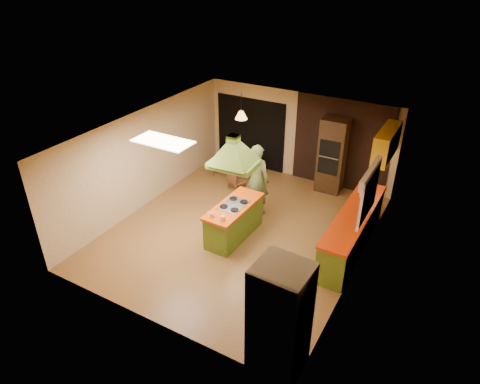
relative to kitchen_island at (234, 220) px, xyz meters
The scene contains 21 objects.
ground 0.50m from the kitchen_island, 84.37° to the left, with size 6.50×6.50×0.00m, color #996532.
room_walls 0.87m from the kitchen_island, 84.37° to the left, with size 5.50×6.50×6.50m.
ceiling_plane 2.09m from the kitchen_island, 84.37° to the left, with size 6.50×6.50×0.00m, color silver.
brick_panel 3.81m from the kitchen_island, 69.95° to the left, with size 2.64×0.03×2.50m, color #381E14.
nook_opening 3.85m from the kitchen_island, 112.84° to the left, with size 2.20×0.03×2.10m, color black.
right_counter 2.62m from the kitchen_island, 19.32° to the left, with size 0.62×3.05×0.92m.
upper_cabinets 3.89m from the kitchen_island, 43.55° to the left, with size 0.34×1.40×0.70m, color yellow.
window_right 3.11m from the kitchen_island, 13.79° to the left, with size 0.12×1.35×1.06m.
fluor_panel 2.50m from the kitchen_island, 139.04° to the right, with size 1.20×0.60×0.03m, color white.
kitchen_island is the anchor object (origin of this frame).
range_hood 1.83m from the kitchen_island, 60.64° to the left, with size 1.04×0.78×0.79m.
man 1.28m from the kitchen_island, 92.43° to the left, with size 0.67×0.44×1.84m, color #545D31.
refrigerator 3.59m from the kitchen_island, 48.39° to the right, with size 0.79×0.75×1.93m, color white.
wall_oven 3.47m from the kitchen_island, 70.28° to the left, with size 0.70×0.62×2.06m.
dining_table 2.93m from the kitchen_island, 116.31° to the left, with size 0.91×0.91×0.69m.
chair_left 3.22m from the kitchen_island, 128.34° to the left, with size 0.42×0.42×0.77m, color brown, non-canonical shape.
chair_near 2.24m from the kitchen_island, 117.94° to the left, with size 0.43×0.43×0.79m, color brown, non-canonical shape.
pendant_lamp 3.28m from the kitchen_island, 116.31° to the left, with size 0.33×0.33×0.22m, color #FF9E3F.
canister_large 3.00m from the kitchen_island, 34.31° to the left, with size 0.16×0.16×0.23m, color #FFF3CD.
canister_medium 3.20m from the kitchen_island, 39.50° to the left, with size 0.15×0.15×0.21m, color #F7E2C7.
canister_small 3.06m from the kitchen_island, 36.20° to the left, with size 0.11×0.11×0.15m, color beige.
Camera 1 is at (4.11, -7.27, 5.79)m, focal length 32.00 mm.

